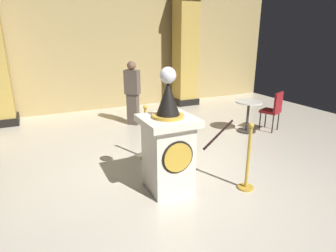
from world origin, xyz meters
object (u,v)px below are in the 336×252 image
at_px(stanchion_far, 146,140).
at_px(cafe_chair_red, 274,108).
at_px(bystander_guest, 132,92).
at_px(stanchion_near, 248,166).
at_px(cafe_table, 248,112).
at_px(pedestal_clock, 168,145).

distance_m(stanchion_far, cafe_chair_red, 3.36).
bearing_deg(bystander_guest, stanchion_far, -102.58).
distance_m(stanchion_near, cafe_chair_red, 3.06).
height_order(bystander_guest, cafe_table, bystander_guest).
bearing_deg(cafe_chair_red, bystander_guest, 145.77).
relative_size(bystander_guest, cafe_table, 2.17).
relative_size(bystander_guest, cafe_chair_red, 1.69).
xyz_separation_m(bystander_guest, cafe_table, (2.29, -1.73, -0.38)).
relative_size(stanchion_far, cafe_chair_red, 1.09).
bearing_deg(pedestal_clock, stanchion_far, 84.77).
height_order(pedestal_clock, cafe_chair_red, pedestal_clock).
distance_m(pedestal_clock, bystander_guest, 3.41).
distance_m(bystander_guest, cafe_chair_red, 3.48).
relative_size(pedestal_clock, stanchion_far, 1.77).
bearing_deg(stanchion_far, cafe_table, 8.87).
relative_size(pedestal_clock, cafe_chair_red, 1.92).
bearing_deg(stanchion_near, pedestal_clock, 154.58).
bearing_deg(cafe_table, pedestal_clock, -150.60).
bearing_deg(stanchion_far, cafe_chair_red, 3.63).
height_order(stanchion_near, cafe_chair_red, stanchion_near).
relative_size(pedestal_clock, stanchion_near, 1.75).
xyz_separation_m(pedestal_clock, bystander_guest, (0.59, 3.35, 0.15)).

